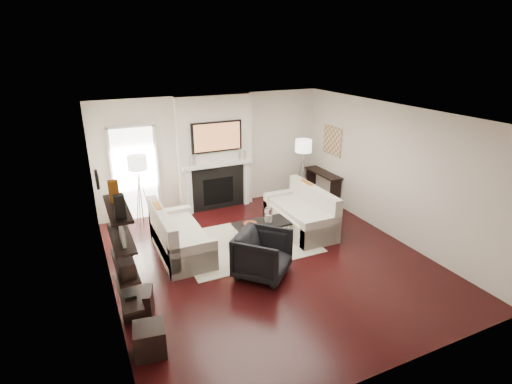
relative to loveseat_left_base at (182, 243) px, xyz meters
name	(u,v)px	position (x,y,z in m)	size (l,w,h in m)	color
room_envelope	(271,192)	(1.40, -0.96, 1.14)	(6.00, 6.00, 6.00)	black
chimney_breast	(215,153)	(1.40, 1.92, 1.14)	(1.80, 0.25, 2.70)	silver
fireplace_surround	(218,188)	(1.40, 1.78, 0.31)	(1.30, 0.02, 1.04)	black
firebox	(218,191)	(1.40, 1.78, 0.24)	(0.75, 0.02, 0.65)	black
mantel_pilaster_l	(189,192)	(0.68, 1.75, 0.34)	(0.12, 0.08, 1.10)	white
mantel_pilaster_r	(246,183)	(2.12, 1.75, 0.34)	(0.12, 0.08, 1.10)	white
mantel_shelf	(218,165)	(1.40, 1.73, 0.91)	(1.70, 0.18, 0.07)	white
tv_body	(217,137)	(1.40, 1.76, 1.57)	(1.20, 0.06, 0.70)	black
tv_screen	(217,137)	(1.40, 1.73, 1.57)	(1.10, 0.01, 0.62)	#BF723F
candlestick_l_tall	(195,160)	(0.85, 1.74, 1.09)	(0.04, 0.04, 0.30)	silver
candlestick_l_short	(189,162)	(0.72, 1.74, 1.06)	(0.04, 0.04, 0.24)	silver
candlestick_r_tall	(240,154)	(1.95, 1.74, 1.09)	(0.04, 0.04, 0.30)	silver
candlestick_r_short	(245,155)	(2.08, 1.74, 1.06)	(0.04, 0.04, 0.24)	silver
hallway_panel	(135,174)	(-0.45, 2.02, 0.84)	(0.90, 0.02, 2.10)	white
door_trim_l	(113,178)	(-0.93, 2.00, 0.84)	(0.06, 0.06, 2.16)	white
door_trim_r	(157,172)	(0.03, 2.00, 0.84)	(0.06, 0.06, 2.16)	white
door_trim_top	(130,126)	(-0.45, 2.00, 1.92)	(1.02, 0.06, 0.06)	white
rug	(246,243)	(1.27, -0.15, -0.20)	(2.60, 2.00, 0.01)	#B9B498
loveseat_left_base	(182,243)	(0.00, 0.00, 0.00)	(0.85, 1.80, 0.42)	beige
loveseat_left_back	(163,231)	(-0.33, 0.00, 0.32)	(0.18, 1.80, 0.80)	beige
loveseat_left_arm_n	(194,258)	(0.00, -0.81, 0.09)	(0.85, 0.18, 0.60)	beige
loveseat_left_arm_s	(171,222)	(0.00, 0.81, 0.09)	(0.85, 0.18, 0.60)	beige
loveseat_left_cushion	(183,230)	(0.05, 0.00, 0.26)	(0.63, 1.44, 0.10)	beige
pillow_left_orange	(158,215)	(-0.33, 0.30, 0.52)	(0.10, 0.42, 0.42)	#914B11
pillow_left_charcoal	(166,228)	(-0.33, -0.30, 0.51)	(0.10, 0.40, 0.40)	black
loveseat_right_base	(299,220)	(2.57, -0.06, 0.00)	(0.85, 1.80, 0.42)	beige
loveseat_right_back	(313,204)	(2.91, -0.06, 0.32)	(0.18, 1.80, 0.80)	beige
loveseat_right_arm_n	(321,232)	(2.57, -0.87, 0.09)	(0.85, 0.18, 0.60)	beige
loveseat_right_arm_s	(282,204)	(2.57, 0.75, 0.09)	(0.85, 0.18, 0.60)	beige
loveseat_right_cushion	(298,210)	(2.52, -0.06, 0.26)	(0.63, 1.44, 0.10)	beige
pillow_right_orange	(306,191)	(2.91, 0.24, 0.52)	(0.10, 0.42, 0.42)	#914B11
pillow_right_charcoal	(322,201)	(2.91, -0.36, 0.51)	(0.10, 0.40, 0.40)	black
coffee_table	(262,224)	(1.58, -0.24, 0.19)	(1.10, 0.55, 0.04)	black
coffee_leg_nw	(243,243)	(1.08, -0.46, -0.02)	(0.02, 0.02, 0.38)	silver
coffee_leg_ne	(289,233)	(2.08, -0.46, -0.02)	(0.02, 0.02, 0.38)	silver
coffee_leg_sw	(235,234)	(1.08, -0.02, -0.02)	(0.02, 0.02, 0.38)	silver
coffee_leg_se	(278,225)	(2.08, -0.02, -0.02)	(0.02, 0.02, 0.38)	silver
hurricane_glass	(268,215)	(1.73, -0.24, 0.35)	(0.17, 0.17, 0.29)	white
hurricane_candle	(268,218)	(1.73, -0.24, 0.29)	(0.10, 0.10, 0.15)	white
copper_bowl	(250,224)	(1.33, -0.24, 0.24)	(0.27, 0.27, 0.05)	#B6401E
armchair	(263,252)	(1.07, -1.34, 0.22)	(0.84, 0.79, 0.87)	black
lamp_left_post	(141,201)	(-0.45, 1.54, 0.39)	(0.02, 0.02, 1.20)	silver
lamp_left_shade	(137,163)	(-0.45, 1.54, 1.24)	(0.40, 0.40, 0.30)	white
lamp_left_leg_a	(146,200)	(-0.34, 1.54, 0.39)	(0.02, 0.02, 1.25)	silver
lamp_left_leg_b	(138,200)	(-0.50, 1.63, 0.39)	(0.02, 0.02, 1.25)	silver
lamp_left_leg_c	(139,203)	(-0.50, 1.44, 0.39)	(0.02, 0.02, 1.25)	silver
lamp_right_post	(302,179)	(3.45, 1.31, 0.39)	(0.02, 0.02, 1.20)	silver
lamp_right_shade	(304,146)	(3.45, 1.31, 1.24)	(0.40, 0.40, 0.30)	white
lamp_right_leg_a	(306,178)	(3.56, 1.31, 0.39)	(0.02, 0.02, 1.25)	silver
lamp_right_leg_b	(298,178)	(3.40, 1.41, 0.39)	(0.02, 0.02, 1.25)	silver
lamp_right_leg_c	(302,180)	(3.40, 1.22, 0.39)	(0.02, 0.02, 1.25)	silver
console_top	(323,173)	(3.97, 1.16, 0.52)	(0.35, 1.20, 0.04)	black
console_leg_n	(335,194)	(3.97, 0.61, 0.14)	(0.30, 0.04, 0.71)	black
console_leg_s	(311,181)	(3.97, 1.71, 0.14)	(0.30, 0.04, 0.71)	black
wall_art	(332,141)	(4.13, 1.09, 1.34)	(0.03, 0.70, 0.70)	tan
shelf_bottom	(128,291)	(-1.22, -1.96, 0.49)	(0.25, 1.00, 0.04)	black
shelf_lower	(125,265)	(-1.22, -1.96, 0.89)	(0.25, 1.00, 0.04)	black
shelf_upper	(121,238)	(-1.22, -1.96, 1.29)	(0.25, 1.00, 0.04)	black
shelf_top	(117,208)	(-1.22, -1.96, 1.69)	(0.25, 1.00, 0.04)	black
decor_magfile_a	(120,207)	(-1.22, -2.32, 1.85)	(0.12, 0.10, 0.28)	black
decor_magfile_b	(114,191)	(-1.22, -1.77, 1.85)	(0.12, 0.10, 0.28)	#914B11
decor_frame_a	(122,235)	(-1.22, -2.15, 1.42)	(0.04, 0.30, 0.22)	white
decor_frame_b	(117,220)	(-1.22, -1.63, 1.40)	(0.04, 0.22, 0.18)	black
decor_wine_rack	(127,268)	(-1.22, -2.25, 1.01)	(0.18, 0.25, 0.20)	black
decor_box_small	(122,252)	(-1.22, -1.73, 0.97)	(0.15, 0.12, 0.12)	black
decor_books	(130,294)	(-1.22, -2.10, 0.53)	(0.14, 0.20, 0.05)	black
decor_box_tall	(124,272)	(-1.22, -1.62, 0.60)	(0.10, 0.10, 0.18)	white
clock_rim	(97,180)	(-1.33, -0.06, 1.49)	(0.34, 0.34, 0.04)	black
clock_face	(99,179)	(-1.30, -0.06, 1.49)	(0.29, 0.29, 0.01)	white
ottoman_near	(139,303)	(-1.07, -1.55, -0.01)	(0.40, 0.40, 0.40)	black
ottoman_far	(150,340)	(-1.07, -2.40, -0.01)	(0.40, 0.40, 0.40)	black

